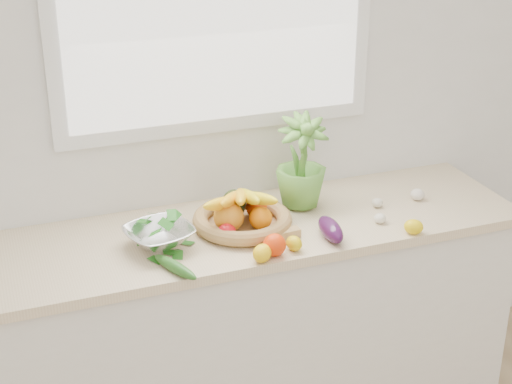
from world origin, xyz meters
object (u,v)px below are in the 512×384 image
object	(u,v)px
fruit_basket	(241,215)
apple	(227,233)
eggplant	(331,229)
potted_herb	(301,161)
cucumber	(175,267)
colander_with_spinach	(159,232)

from	to	relation	value
fruit_basket	apple	bearing A→B (deg)	-133.50
eggplant	potted_herb	size ratio (longest dim) A/B	0.50
eggplant	potted_herb	xyz separation A→B (m)	(0.01, 0.30, 0.16)
fruit_basket	cucumber	bearing A→B (deg)	-143.36
fruit_basket	colander_with_spinach	world-z (taller)	fruit_basket
potted_herb	fruit_basket	bearing A→B (deg)	-161.37
fruit_basket	eggplant	bearing A→B (deg)	-35.47
potted_herb	fruit_basket	world-z (taller)	potted_herb
potted_herb	apple	bearing A→B (deg)	-152.95
apple	potted_herb	xyz separation A→B (m)	(0.38, 0.20, 0.16)
eggplant	cucumber	xyz separation A→B (m)	(-0.61, -0.04, -0.02)
fruit_basket	potted_herb	bearing A→B (deg)	18.63
cucumber	fruit_basket	bearing A→B (deg)	36.64
cucumber	fruit_basket	distance (m)	0.41
apple	cucumber	distance (m)	0.28
potted_herb	fruit_basket	distance (m)	0.34
cucumber	potted_herb	world-z (taller)	potted_herb
cucumber	potted_herb	xyz separation A→B (m)	(0.62, 0.34, 0.18)
cucumber	colander_with_spinach	world-z (taller)	colander_with_spinach
eggplant	cucumber	bearing A→B (deg)	-175.91
eggplant	fruit_basket	bearing A→B (deg)	144.53
apple	eggplant	xyz separation A→B (m)	(0.38, -0.10, 0.00)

